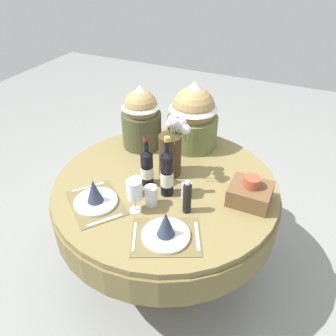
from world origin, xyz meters
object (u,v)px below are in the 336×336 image
at_px(wine_bottle_left, 167,173).
at_px(wine_glass_left, 134,190).
at_px(place_setting_right, 166,230).
at_px(dining_table, 166,200).
at_px(wine_bottle_centre, 147,167).
at_px(flower_vase, 171,150).
at_px(pepper_mill, 187,197).
at_px(woven_basket_side_right, 250,193).
at_px(gift_tub_back_centre, 193,113).
at_px(tumbler_mid, 186,189).
at_px(place_setting_left, 95,197).
at_px(tumbler_near_right, 137,186).
at_px(tumbler_near_left, 151,196).
at_px(gift_tub_back_left, 141,115).

bearing_deg(wine_bottle_left, wine_glass_left, -114.84).
distance_m(place_setting_right, wine_glass_left, 0.27).
bearing_deg(dining_table, wine_bottle_centre, -146.25).
bearing_deg(flower_vase, pepper_mill, -51.98).
distance_m(dining_table, woven_basket_side_right, 0.54).
height_order(wine_bottle_left, gift_tub_back_centre, gift_tub_back_centre).
distance_m(place_setting_right, tumbler_mid, 0.33).
xyz_separation_m(flower_vase, gift_tub_back_centre, (-0.01, 0.38, 0.07)).
bearing_deg(dining_table, place_setting_left, -128.05).
height_order(wine_bottle_centre, woven_basket_side_right, wine_bottle_centre).
bearing_deg(tumbler_near_right, place_setting_left, -135.14).
bearing_deg(woven_basket_side_right, tumbler_mid, -162.22).
height_order(tumbler_near_left, pepper_mill, pepper_mill).
relative_size(wine_bottle_left, gift_tub_back_centre, 0.80).
bearing_deg(pepper_mill, gift_tub_back_left, 136.98).
bearing_deg(gift_tub_back_left, tumbler_near_right, -64.83).
relative_size(place_setting_right, woven_basket_side_right, 1.87).
distance_m(tumbler_near_left, gift_tub_back_centre, 0.71).
xyz_separation_m(dining_table, gift_tub_back_left, (-0.33, 0.32, 0.37)).
bearing_deg(place_setting_left, place_setting_right, -7.80).
height_order(tumbler_mid, woven_basket_side_right, woven_basket_side_right).
distance_m(dining_table, flower_vase, 0.33).
bearing_deg(wine_bottle_centre, gift_tub_back_centre, 82.36).
bearing_deg(flower_vase, place_setting_right, -68.36).
height_order(tumbler_near_left, tumbler_near_right, tumbler_near_left).
distance_m(wine_glass_left, woven_basket_side_right, 0.63).
bearing_deg(tumbler_near_left, place_setting_left, -156.36).
relative_size(place_setting_left, flower_vase, 0.98).
height_order(place_setting_right, wine_bottle_left, wine_bottle_left).
bearing_deg(dining_table, woven_basket_side_right, 3.98).
bearing_deg(flower_vase, place_setting_left, -121.17).
height_order(flower_vase, gift_tub_back_centre, gift_tub_back_centre).
xyz_separation_m(place_setting_right, tumbler_near_left, (-0.18, 0.19, 0.01)).
xyz_separation_m(tumbler_near_left, woven_basket_side_right, (0.48, 0.25, 0.00)).
bearing_deg(woven_basket_side_right, gift_tub_back_left, 160.87).
height_order(place_setting_right, gift_tub_back_left, gift_tub_back_left).
bearing_deg(tumbler_near_left, gift_tub_back_centre, 92.88).
height_order(wine_bottle_centre, tumbler_near_right, wine_bottle_centre).
distance_m(wine_glass_left, gift_tub_back_centre, 0.78).
bearing_deg(gift_tub_back_left, woven_basket_side_right, -19.13).
relative_size(wine_glass_left, pepper_mill, 0.95).
bearing_deg(pepper_mill, flower_vase, 128.02).
relative_size(pepper_mill, gift_tub_back_left, 0.47).
height_order(flower_vase, tumbler_mid, flower_vase).
height_order(wine_bottle_centre, tumbler_mid, wine_bottle_centre).
bearing_deg(place_setting_left, wine_bottle_left, 37.42).
distance_m(tumbler_near_left, woven_basket_side_right, 0.54).
relative_size(wine_bottle_left, tumbler_mid, 3.75).
height_order(wine_bottle_centre, gift_tub_back_centre, gift_tub_back_centre).
distance_m(wine_glass_left, tumbler_mid, 0.31).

